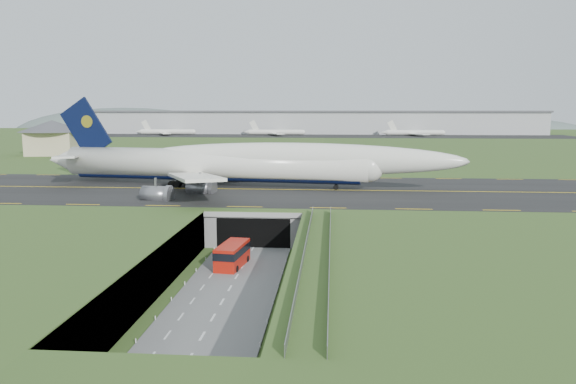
{
  "coord_description": "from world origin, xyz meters",
  "views": [
    {
      "loc": [
        12.59,
        -79.7,
        22.3
      ],
      "look_at": [
        4.67,
        20.0,
        7.57
      ],
      "focal_mm": 35.0,
      "sensor_mm": 36.0,
      "label": 1
    }
  ],
  "objects": [
    {
      "name": "jumbo_jet",
      "position": [
        -6.27,
        35.88,
        11.27
      ],
      "size": [
        90.97,
        58.71,
        19.61
      ],
      "rotation": [
        0.0,
        0.0,
        -0.14
      ],
      "color": "white",
      "rests_on": "ground"
    },
    {
      "name": "guideway",
      "position": [
        11.0,
        -19.11,
        5.32
      ],
      "size": [
        3.0,
        53.0,
        7.05
      ],
      "color": "#A8A8A3",
      "rests_on": "ground"
    },
    {
      "name": "ground",
      "position": [
        0.0,
        0.0,
        0.0
      ],
      "size": [
        900.0,
        900.0,
        0.0
      ],
      "primitive_type": "plane",
      "color": "#315020",
      "rests_on": "ground"
    },
    {
      "name": "taxiway",
      "position": [
        0.0,
        33.0,
        6.09
      ],
      "size": [
        800.0,
        44.0,
        0.18
      ],
      "primitive_type": "cube",
      "color": "black",
      "rests_on": "airfield_deck"
    },
    {
      "name": "trench_road",
      "position": [
        0.0,
        -7.5,
        0.1
      ],
      "size": [
        12.0,
        75.0,
        0.2
      ],
      "primitive_type": "cube",
      "color": "slate",
      "rests_on": "ground"
    },
    {
      "name": "distant_hills",
      "position": [
        64.38,
        430.0,
        -4.0
      ],
      "size": [
        700.0,
        91.0,
        60.0
      ],
      "color": "#566863",
      "rests_on": "ground"
    },
    {
      "name": "cargo_terminal",
      "position": [
        -0.17,
        299.41,
        13.96
      ],
      "size": [
        320.0,
        67.0,
        15.6
      ],
      "color": "#B2B2B2",
      "rests_on": "ground"
    },
    {
      "name": "service_building",
      "position": [
        -87.93,
        115.47,
        13.44
      ],
      "size": [
        26.9,
        26.9,
        12.56
      ],
      "rotation": [
        0.0,
        0.0,
        0.19
      ],
      "color": "#C9BA91",
      "rests_on": "ground"
    },
    {
      "name": "shuttle_tram",
      "position": [
        -1.46,
        -2.96,
        1.82
      ],
      "size": [
        4.07,
        8.49,
        3.32
      ],
      "rotation": [
        0.0,
        0.0,
        -0.12
      ],
      "color": "#B7180C",
      "rests_on": "ground"
    },
    {
      "name": "tunnel_portal",
      "position": [
        0.0,
        16.71,
        3.33
      ],
      "size": [
        17.0,
        22.3,
        6.0
      ],
      "color": "gray",
      "rests_on": "ground"
    },
    {
      "name": "airfield_deck",
      "position": [
        0.0,
        0.0,
        3.0
      ],
      "size": [
        800.0,
        800.0,
        6.0
      ],
      "primitive_type": "cube",
      "color": "gray",
      "rests_on": "ground"
    }
  ]
}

